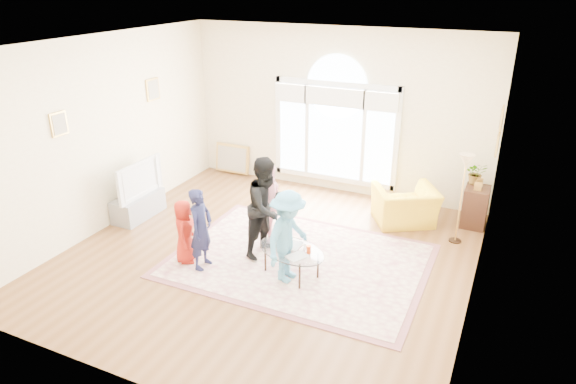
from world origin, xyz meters
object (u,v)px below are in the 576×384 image
at_px(area_rug, 299,260).
at_px(coffee_table, 291,251).
at_px(armchair, 405,206).
at_px(television, 135,178).
at_px(tv_console, 138,206).

height_order(area_rug, coffee_table, coffee_table).
bearing_deg(armchair, television, -9.71).
xyz_separation_m(area_rug, armchair, (1.15, 1.97, 0.32)).
xyz_separation_m(area_rug, tv_console, (-3.26, 0.23, 0.20)).
relative_size(area_rug, armchair, 3.54).
relative_size(coffee_table, armchair, 1.21).
height_order(area_rug, tv_console, tv_console).
height_order(tv_console, armchair, armchair).
bearing_deg(area_rug, armchair, 59.62).
height_order(tv_console, coffee_table, coffee_table).
relative_size(tv_console, coffee_table, 0.81).
bearing_deg(television, coffee_table, -11.00).
height_order(tv_console, television, television).
height_order(television, armchair, television).
height_order(area_rug, television, television).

